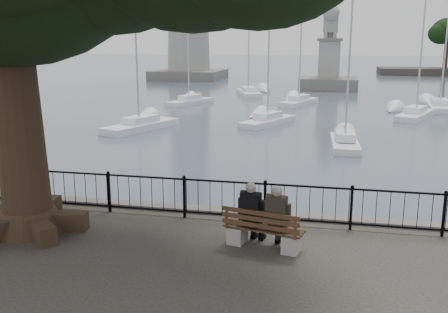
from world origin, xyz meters
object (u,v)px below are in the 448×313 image
(bench, at_px, (263,234))
(person_left, at_px, (253,215))
(person_right, at_px, (278,219))
(lion_monument, at_px, (329,68))

(bench, xyz_separation_m, person_left, (-0.25, 0.16, 0.34))
(bench, distance_m, person_right, 0.46)
(bench, bearing_deg, person_left, 148.06)
(person_left, xyz_separation_m, lion_monument, (1.09, 48.74, 0.73))
(lion_monument, bearing_deg, person_right, -90.62)
(bench, height_order, person_left, person_left)
(bench, relative_size, person_right, 1.24)
(person_left, bearing_deg, bench, -31.94)
(person_right, xyz_separation_m, lion_monument, (0.53, 48.87, 0.73))
(person_left, distance_m, lion_monument, 48.76)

